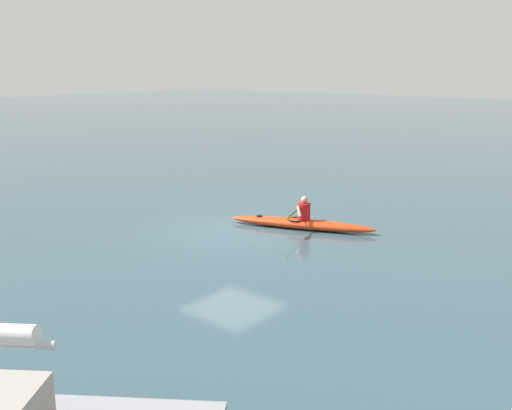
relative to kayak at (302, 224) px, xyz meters
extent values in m
plane|color=#334C56|center=(1.47, 1.48, -0.15)|extent=(160.00, 160.00, 0.00)
ellipsoid|color=red|center=(0.00, 0.00, 0.00)|extent=(4.43, 2.12, 0.30)
torus|color=black|center=(0.16, 0.06, 0.13)|extent=(0.69, 0.69, 0.04)
cylinder|color=black|center=(1.26, 0.47, 0.14)|extent=(0.18, 0.18, 0.02)
cylinder|color=red|center=(-0.07, -0.02, 0.40)|extent=(0.38, 0.38, 0.50)
sphere|color=tan|center=(-0.07, -0.02, 0.76)|extent=(0.21, 0.21, 0.21)
cylinder|color=black|center=(0.12, 0.04, 0.43)|extent=(0.73, 1.90, 0.03)
ellipsoid|color=gold|center=(-0.23, 0.99, 0.43)|extent=(0.18, 0.39, 0.17)
ellipsoid|color=gold|center=(0.47, -0.90, 0.43)|extent=(0.18, 0.39, 0.17)
cylinder|color=tan|center=(-0.09, 0.27, 0.46)|extent=(0.26, 0.25, 0.34)
cylinder|color=tan|center=(0.11, -0.27, 0.46)|extent=(0.17, 0.31, 0.34)
camera|label=1|loc=(-9.80, 14.13, 4.66)|focal=41.10mm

